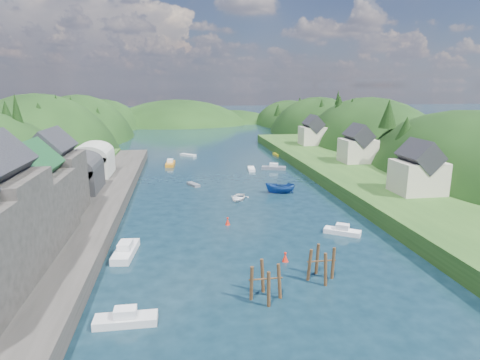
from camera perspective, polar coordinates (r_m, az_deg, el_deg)
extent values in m
plane|color=black|center=(86.30, -2.19, 0.74)|extent=(600.00, 600.00, 0.00)
ellipsoid|color=black|center=(117.75, -25.98, -1.75)|extent=(44.00, 75.56, 52.00)
ellipsoid|color=black|center=(158.20, -21.53, 2.48)|extent=(44.00, 75.56, 48.19)
ellipsoid|color=black|center=(198.62, -18.98, 5.19)|extent=(44.00, 75.56, 39.00)
ellipsoid|color=black|center=(89.33, 29.59, -5.78)|extent=(36.00, 75.56, 44.49)
ellipsoid|color=black|center=(124.56, 17.49, 0.09)|extent=(36.00, 75.56, 48.00)
ellipsoid|color=black|center=(163.34, 10.95, 3.72)|extent=(36.00, 75.56, 44.49)
ellipsoid|color=black|center=(202.76, 7.03, 6.11)|extent=(36.00, 75.56, 36.00)
ellipsoid|color=black|center=(205.74, -8.76, 5.12)|extent=(80.00, 60.00, 44.00)
ellipsoid|color=black|center=(217.65, -1.33, 5.18)|extent=(70.00, 56.00, 36.00)
cone|color=black|center=(78.82, -29.08, 7.45)|extent=(3.35, 3.35, 8.95)
cone|color=black|center=(89.73, -30.24, 7.61)|extent=(4.18, 4.18, 6.77)
cone|color=black|center=(99.82, -26.67, 8.30)|extent=(4.73, 4.73, 5.39)
cone|color=black|center=(110.28, -24.60, 9.18)|extent=(4.34, 4.34, 6.98)
cone|color=black|center=(122.78, -22.18, 7.45)|extent=(5.28, 5.28, 4.92)
cone|color=black|center=(134.54, -22.87, 9.48)|extent=(4.77, 4.77, 6.29)
cone|color=black|center=(139.88, -19.54, 8.54)|extent=(4.07, 4.07, 5.92)
cone|color=black|center=(156.32, -20.90, 9.35)|extent=(4.56, 4.56, 9.19)
cone|color=black|center=(165.43, -20.67, 8.75)|extent=(4.75, 4.75, 5.41)
cone|color=black|center=(173.11, -18.46, 9.41)|extent=(4.27, 4.27, 7.27)
cone|color=black|center=(82.44, 29.43, 6.04)|extent=(5.03, 5.03, 5.92)
cone|color=black|center=(87.06, 22.56, 6.34)|extent=(5.29, 5.29, 6.19)
cone|color=black|center=(95.61, 20.38, 8.84)|extent=(4.07, 4.07, 6.37)
cone|color=black|center=(105.18, 20.53, 6.86)|extent=(3.40, 3.40, 6.42)
cone|color=black|center=(119.61, 15.58, 9.18)|extent=(4.94, 4.94, 8.24)
cone|color=black|center=(122.90, 13.96, 10.01)|extent=(5.25, 5.25, 6.92)
cone|color=black|center=(132.27, 13.71, 10.40)|extent=(3.36, 3.36, 8.89)
cone|color=black|center=(145.67, 11.52, 9.86)|extent=(4.57, 4.57, 7.02)
cone|color=black|center=(159.72, 10.15, 9.60)|extent=(3.59, 3.59, 6.11)
cone|color=black|center=(169.50, 8.49, 10.66)|extent=(4.14, 4.14, 5.47)
cone|color=black|center=(178.35, 5.43, 9.88)|extent=(3.83, 3.83, 5.25)
cube|color=#2D2B28|center=(58.44, -22.78, -5.47)|extent=(12.00, 110.00, 2.00)
cube|color=#234719|center=(60.50, -29.26, -5.28)|extent=(12.00, 110.00, 2.50)
cube|color=#2D2B28|center=(50.42, -27.58, -3.51)|extent=(8.00, 9.00, 7.00)
cube|color=#1E592D|center=(49.44, -28.13, 1.46)|extent=(5.88, 9.36, 5.88)
cube|color=#2D2B28|center=(58.59, -24.88, -0.54)|extent=(7.00, 8.00, 8.00)
cube|color=black|center=(57.73, -25.35, 4.13)|extent=(5.15, 8.32, 5.15)
cube|color=#2D2D30|center=(70.32, -22.10, 0.19)|extent=(7.00, 9.00, 4.00)
cylinder|color=#2D2D30|center=(69.93, -22.24, 1.79)|extent=(7.00, 9.00, 7.00)
cube|color=#B2B2A8|center=(81.80, -20.22, 2.08)|extent=(7.00, 9.00, 4.00)
cylinder|color=#B2B2A8|center=(81.46, -20.34, 3.46)|extent=(7.00, 9.00, 7.00)
cube|color=#234719|center=(83.21, 15.98, 0.60)|extent=(16.00, 120.00, 2.40)
cube|color=beige|center=(67.97, 23.95, 0.37)|extent=(7.00, 6.00, 5.00)
cube|color=black|center=(67.37, 24.22, 3.14)|extent=(5.15, 6.24, 5.15)
cube|color=beige|center=(91.34, 16.36, 4.04)|extent=(7.00, 6.00, 5.00)
cube|color=black|center=(90.89, 16.50, 6.12)|extent=(5.15, 6.24, 5.15)
cube|color=beige|center=(115.79, 10.32, 6.22)|extent=(7.00, 6.00, 5.00)
cube|color=black|center=(115.44, 10.39, 7.87)|extent=(5.15, 6.24, 5.15)
cylinder|color=#382314|center=(37.37, 5.63, -14.54)|extent=(0.32, 0.32, 3.91)
cylinder|color=#382314|center=(38.21, 3.23, -13.83)|extent=(0.32, 0.32, 3.91)
cylinder|color=#382314|center=(36.88, 1.64, -14.88)|extent=(0.32, 0.32, 3.91)
cylinder|color=#382314|center=(36.01, 4.10, -15.66)|extent=(0.32, 0.32, 3.91)
cylinder|color=#382314|center=(36.81, 3.67, -13.85)|extent=(3.07, 0.16, 0.16)
cylinder|color=#382314|center=(41.57, 13.07, -11.84)|extent=(0.32, 0.32, 3.89)
cylinder|color=#382314|center=(42.19, 10.89, -11.34)|extent=(0.32, 0.32, 3.89)
cylinder|color=#382314|center=(40.78, 9.82, -12.19)|extent=(0.32, 0.32, 3.89)
cylinder|color=#382314|center=(40.14, 12.06, -12.73)|extent=(0.32, 0.32, 3.89)
cylinder|color=#382314|center=(40.90, 11.50, -11.22)|extent=(2.92, 0.16, 0.16)
cone|color=red|center=(44.83, 6.45, -10.90)|extent=(0.70, 0.70, 0.90)
sphere|color=red|center=(44.62, 6.46, -10.32)|extent=(0.30, 0.30, 0.30)
cone|color=red|center=(55.59, -1.78, -5.94)|extent=(0.70, 0.70, 0.90)
sphere|color=red|center=(55.43, -1.78, -5.45)|extent=(0.30, 0.30, 0.30)
cube|color=gold|center=(110.69, 5.28, 3.62)|extent=(1.68, 3.99, 0.54)
cube|color=white|center=(90.86, 1.63, 1.56)|extent=(1.85, 4.46, 0.61)
cube|color=silver|center=(47.96, -15.95, -9.78)|extent=(2.66, 6.26, 0.85)
cube|color=silver|center=(47.65, -16.01, -8.87)|extent=(1.63, 2.27, 0.70)
cube|color=white|center=(53.97, 14.34, -7.15)|extent=(4.70, 3.79, 0.65)
cube|color=silver|center=(53.73, 14.38, -6.44)|extent=(1.93, 1.77, 0.70)
cube|color=slate|center=(91.94, 4.82, 1.70)|extent=(5.74, 3.35, 0.76)
cube|color=silver|center=(91.79, 4.83, 2.17)|extent=(2.20, 1.77, 0.70)
cube|color=silver|center=(109.79, -7.40, 3.51)|extent=(4.50, 4.03, 0.64)
cube|color=#545860|center=(77.39, -6.64, -0.65)|extent=(2.57, 3.68, 0.49)
cube|color=silver|center=(35.44, -15.93, -18.64)|extent=(5.02, 1.69, 0.70)
cube|color=silver|center=(35.06, -16.01, -17.62)|extent=(1.76, 1.17, 0.70)
imported|color=navy|center=(71.60, 5.71, -1.23)|extent=(5.54, 2.87, 2.04)
imported|color=white|center=(67.54, -0.24, -2.55)|extent=(4.48, 5.28, 0.93)
cube|color=orange|center=(97.80, -9.89, 2.27)|extent=(2.32, 5.93, 0.81)
cube|color=silver|center=(97.66, -9.91, 2.73)|extent=(1.48, 2.12, 0.70)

